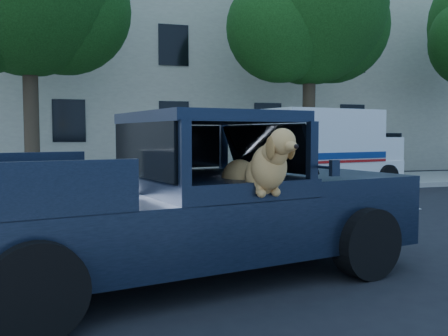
{
  "coord_description": "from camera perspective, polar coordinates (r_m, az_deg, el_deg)",
  "views": [
    {
      "loc": [
        -2.68,
        -6.21,
        1.73
      ],
      "look_at": [
        -1.11,
        -0.82,
        1.34
      ],
      "focal_mm": 40.0,
      "sensor_mm": 36.0,
      "label": 1
    }
  ],
  "objects": [
    {
      "name": "ground",
      "position": [
        6.98,
        6.95,
        -10.39
      ],
      "size": [
        120.0,
        120.0,
        0.0
      ],
      "primitive_type": "plane",
      "color": "black",
      "rests_on": "ground"
    },
    {
      "name": "far_sidewalk",
      "position": [
        15.73,
        -6.4,
        -2.07
      ],
      "size": [
        60.0,
        4.0,
        0.15
      ],
      "primitive_type": "cube",
      "color": "gray",
      "rests_on": "ground"
    },
    {
      "name": "lane_stripes",
      "position": [
        10.83,
        9.59,
        -5.23
      ],
      "size": [
        21.6,
        0.14,
        0.01
      ],
      "primitive_type": null,
      "color": "silver",
      "rests_on": "ground"
    },
    {
      "name": "street_tree_mid",
      "position": [
        18.05,
        9.86,
        16.68
      ],
      "size": [
        6.0,
        5.2,
        8.6
      ],
      "color": "#332619",
      "rests_on": "ground"
    },
    {
      "name": "building_main",
      "position": [
        23.57,
        -2.28,
        10.74
      ],
      "size": [
        26.0,
        6.0,
        9.0
      ],
      "primitive_type": "cube",
      "color": "beige",
      "rests_on": "ground"
    },
    {
      "name": "pickup_truck",
      "position": [
        5.95,
        -5.0,
        -6.3
      ],
      "size": [
        5.86,
        3.38,
        1.98
      ],
      "rotation": [
        0.0,
        0.0,
        0.22
      ],
      "color": "black",
      "rests_on": "ground"
    },
    {
      "name": "mail_truck",
      "position": [
        16.03,
        11.64,
        1.57
      ],
      "size": [
        4.83,
        3.11,
        2.46
      ],
      "rotation": [
        0.0,
        0.0,
        0.23
      ],
      "color": "silver",
      "rests_on": "ground"
    }
  ]
}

